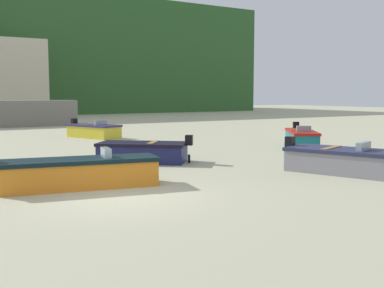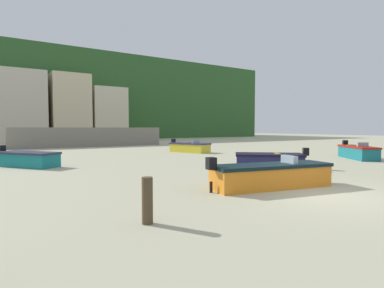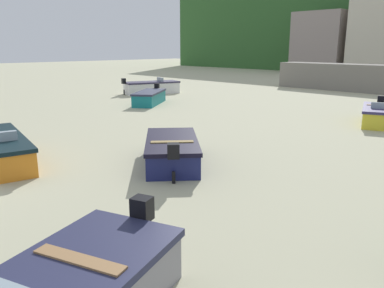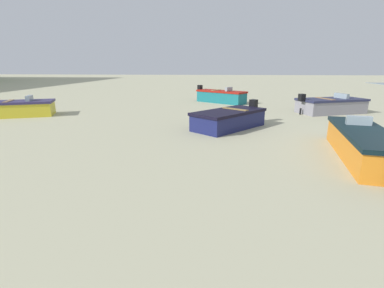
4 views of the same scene
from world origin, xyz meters
TOP-DOWN VIEW (x-y plane):
  - ground_plane at (0.00, 0.00)m, footprint 160.00×160.00m
  - townhouse_far_right at (7.17, 46.98)m, footprint 5.63×5.96m
  - boat_teal_1 at (12.25, 5.67)m, footprint 3.27×3.84m
  - boat_orange_2 at (-0.56, 1.61)m, footprint 4.85×2.11m
  - boat_grey_3 at (8.01, -0.65)m, footprint 2.96×4.17m
  - boat_navy_4 at (3.32, 5.39)m, footprint 3.70×3.47m
  - boat_yellow_5 at (5.37, 16.72)m, footprint 2.73×3.88m

SIDE VIEW (x-z plane):
  - ground_plane at x=0.00m, z-range 0.00..0.00m
  - boat_navy_4 at x=3.32m, z-range -0.15..0.96m
  - boat_yellow_5 at x=5.37m, z-range -0.14..1.00m
  - boat_grey_3 at x=8.01m, z-range -0.14..1.01m
  - boat_orange_2 at x=-0.56m, z-range -0.15..1.03m
  - boat_teal_1 at x=12.25m, z-range -0.14..1.07m
  - townhouse_far_right at x=7.17m, z-range 0.00..8.99m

